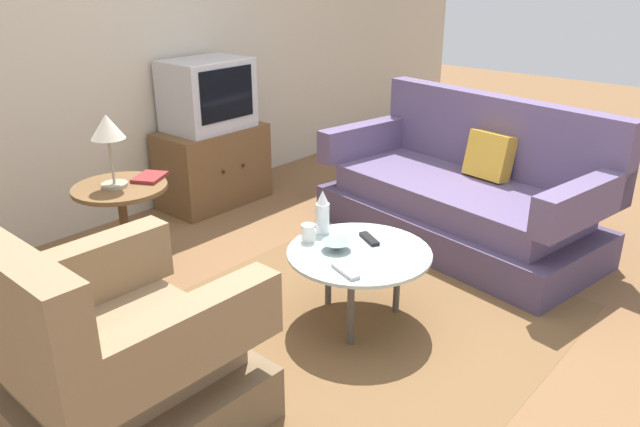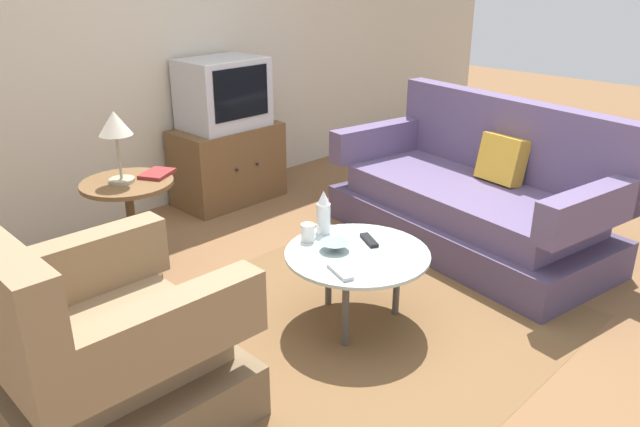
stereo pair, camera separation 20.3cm
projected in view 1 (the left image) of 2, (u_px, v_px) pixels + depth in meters
The scene contains 16 objects.
ground_plane at pixel (356, 315), 3.36m from camera, with size 16.00×16.00×0.00m, color brown.
back_wall at pixel (100, 29), 4.18m from camera, with size 9.00×0.12×2.70m, color #BCB29E.
area_rug at pixel (357, 319), 3.32m from camera, with size 2.02×1.93×0.00m, color brown.
armchair at pixel (113, 364), 2.41m from camera, with size 0.91×0.88×0.94m.
couch at pixel (463, 196), 4.19m from camera, with size 1.19×1.99×0.94m.
coffee_table at pixel (359, 257), 3.18m from camera, with size 0.74×0.74×0.40m.
side_table at pixel (123, 215), 3.50m from camera, with size 0.52×0.52×0.62m.
tv_stand at pixel (213, 166), 4.82m from camera, with size 0.82×0.48×0.60m.
television at pixel (207, 94), 4.62m from camera, with size 0.61×0.45×0.52m.
table_lamp at pixel (108, 132), 3.32m from camera, with size 0.18×0.18×0.40m.
vase at pixel (323, 213), 3.34m from camera, with size 0.07×0.07×0.24m.
mug at pixel (309, 233), 3.27m from camera, with size 0.12×0.07×0.09m.
bowl at pixel (336, 246), 3.18m from camera, with size 0.16×0.16×0.04m.
tv_remote_dark at pixel (369, 239), 3.28m from camera, with size 0.12×0.16×0.02m.
tv_remote_silver at pixel (346, 271), 2.94m from camera, with size 0.11×0.19×0.02m.
book at pixel (150, 177), 3.55m from camera, with size 0.24×0.22×0.02m.
Camera 1 is at (-2.33, -1.74, 1.78)m, focal length 34.86 mm.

